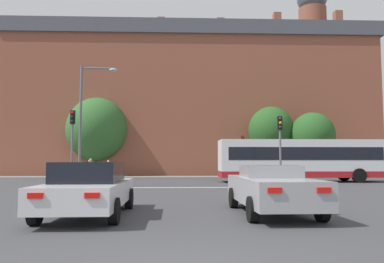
{
  "coord_description": "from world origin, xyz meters",
  "views": [
    {
      "loc": [
        -0.1,
        -4.99,
        1.5
      ],
      "look_at": [
        0.8,
        19.92,
        3.48
      ],
      "focal_mm": 35.0,
      "sensor_mm": 36.0,
      "label": 1
    }
  ],
  "objects_px": {
    "street_lamp_junction": "(87,112)",
    "pedestrian_walking_east": "(89,167)",
    "pedestrian_walking_west": "(91,166)",
    "bus_crossing_lead": "(301,159)",
    "car_roadster_right": "(271,189)",
    "traffic_light_far_right": "(243,149)",
    "car_saloon_left": "(89,188)",
    "traffic_light_near_right": "(280,139)",
    "traffic_light_near_left": "(72,136)",
    "pedestrian_waiting": "(108,167)"
  },
  "relations": [
    {
      "from": "car_saloon_left",
      "to": "pedestrian_waiting",
      "type": "xyz_separation_m",
      "value": [
        -4.22,
        25.45,
        0.18
      ]
    },
    {
      "from": "bus_crossing_lead",
      "to": "pedestrian_walking_east",
      "type": "bearing_deg",
      "value": 62.71
    },
    {
      "from": "pedestrian_waiting",
      "to": "pedestrian_walking_east",
      "type": "height_order",
      "value": "pedestrian_walking_east"
    },
    {
      "from": "car_roadster_right",
      "to": "bus_crossing_lead",
      "type": "bearing_deg",
      "value": 68.01
    },
    {
      "from": "car_roadster_right",
      "to": "traffic_light_near_right",
      "type": "relative_size",
      "value": 1.15
    },
    {
      "from": "car_saloon_left",
      "to": "bus_crossing_lead",
      "type": "xyz_separation_m",
      "value": [
        11.34,
        16.42,
        0.87
      ]
    },
    {
      "from": "car_saloon_left",
      "to": "street_lamp_junction",
      "type": "bearing_deg",
      "value": 103.41
    },
    {
      "from": "traffic_light_near_left",
      "to": "pedestrian_waiting",
      "type": "relative_size",
      "value": 2.81
    },
    {
      "from": "traffic_light_far_right",
      "to": "pedestrian_waiting",
      "type": "xyz_separation_m",
      "value": [
        -12.81,
        0.43,
        -1.72
      ]
    },
    {
      "from": "car_roadster_right",
      "to": "bus_crossing_lead",
      "type": "height_order",
      "value": "bus_crossing_lead"
    },
    {
      "from": "car_saloon_left",
      "to": "bus_crossing_lead",
      "type": "distance_m",
      "value": 19.97
    },
    {
      "from": "pedestrian_walking_east",
      "to": "street_lamp_junction",
      "type": "bearing_deg",
      "value": -177.6
    },
    {
      "from": "pedestrian_walking_east",
      "to": "pedestrian_walking_west",
      "type": "height_order",
      "value": "pedestrian_walking_west"
    },
    {
      "from": "street_lamp_junction",
      "to": "pedestrian_walking_east",
      "type": "height_order",
      "value": "street_lamp_junction"
    },
    {
      "from": "traffic_light_near_left",
      "to": "street_lamp_junction",
      "type": "distance_m",
      "value": 1.79
    },
    {
      "from": "car_saloon_left",
      "to": "bus_crossing_lead",
      "type": "relative_size",
      "value": 0.41
    },
    {
      "from": "pedestrian_walking_east",
      "to": "pedestrian_walking_west",
      "type": "distance_m",
      "value": 0.78
    },
    {
      "from": "car_roadster_right",
      "to": "traffic_light_far_right",
      "type": "xyz_separation_m",
      "value": [
        3.48,
        24.8,
        1.94
      ]
    },
    {
      "from": "traffic_light_near_left",
      "to": "pedestrian_walking_west",
      "type": "bearing_deg",
      "value": 98.8
    },
    {
      "from": "traffic_light_near_left",
      "to": "street_lamp_junction",
      "type": "xyz_separation_m",
      "value": [
        0.66,
        0.72,
        1.5
      ]
    },
    {
      "from": "traffic_light_far_right",
      "to": "pedestrian_walking_east",
      "type": "xyz_separation_m",
      "value": [
        -14.56,
        0.33,
        -1.72
      ]
    },
    {
      "from": "street_lamp_junction",
      "to": "pedestrian_walking_east",
      "type": "distance_m",
      "value": 13.69
    },
    {
      "from": "car_saloon_left",
      "to": "traffic_light_near_right",
      "type": "height_order",
      "value": "traffic_light_near_right"
    },
    {
      "from": "car_roadster_right",
      "to": "bus_crossing_lead",
      "type": "distance_m",
      "value": 17.38
    },
    {
      "from": "pedestrian_walking_east",
      "to": "car_roadster_right",
      "type": "bearing_deg",
      "value": -166.11
    },
    {
      "from": "pedestrian_walking_east",
      "to": "traffic_light_near_left",
      "type": "bearing_deg",
      "value": 179.1
    },
    {
      "from": "traffic_light_near_right",
      "to": "pedestrian_walking_east",
      "type": "height_order",
      "value": "traffic_light_near_right"
    },
    {
      "from": "pedestrian_waiting",
      "to": "traffic_light_far_right",
      "type": "bearing_deg",
      "value": -64.77
    },
    {
      "from": "bus_crossing_lead",
      "to": "car_roadster_right",
      "type": "bearing_deg",
      "value": 158.96
    },
    {
      "from": "car_roadster_right",
      "to": "traffic_light_near_left",
      "type": "distance_m",
      "value": 14.74
    },
    {
      "from": "bus_crossing_lead",
      "to": "traffic_light_far_right",
      "type": "distance_m",
      "value": 9.09
    },
    {
      "from": "pedestrian_walking_east",
      "to": "car_saloon_left",
      "type": "bearing_deg",
      "value": -176.64
    },
    {
      "from": "traffic_light_far_right",
      "to": "pedestrian_walking_east",
      "type": "bearing_deg",
      "value": 178.69
    },
    {
      "from": "traffic_light_near_right",
      "to": "pedestrian_walking_east",
      "type": "relative_size",
      "value": 2.58
    },
    {
      "from": "car_roadster_right",
      "to": "traffic_light_far_right",
      "type": "bearing_deg",
      "value": 81.07
    },
    {
      "from": "car_saloon_left",
      "to": "traffic_light_near_left",
      "type": "relative_size",
      "value": 1.09
    },
    {
      "from": "car_roadster_right",
      "to": "traffic_light_far_right",
      "type": "height_order",
      "value": "traffic_light_far_right"
    },
    {
      "from": "street_lamp_junction",
      "to": "pedestrian_walking_west",
      "type": "relative_size",
      "value": 4.2
    },
    {
      "from": "traffic_light_far_right",
      "to": "traffic_light_near_right",
      "type": "bearing_deg",
      "value": -90.67
    },
    {
      "from": "traffic_light_far_right",
      "to": "traffic_light_near_left",
      "type": "xyz_separation_m",
      "value": [
        -12.4,
        -13.3,
        0.35
      ]
    },
    {
      "from": "street_lamp_junction",
      "to": "pedestrian_walking_east",
      "type": "bearing_deg",
      "value": 102.3
    },
    {
      "from": "traffic_light_far_right",
      "to": "traffic_light_near_left",
      "type": "distance_m",
      "value": 18.19
    },
    {
      "from": "traffic_light_far_right",
      "to": "street_lamp_junction",
      "type": "distance_m",
      "value": 17.31
    },
    {
      "from": "bus_crossing_lead",
      "to": "traffic_light_far_right",
      "type": "height_order",
      "value": "traffic_light_far_right"
    },
    {
      "from": "bus_crossing_lead",
      "to": "pedestrian_walking_east",
      "type": "distance_m",
      "value": 19.49
    },
    {
      "from": "pedestrian_walking_west",
      "to": "pedestrian_walking_east",
      "type": "bearing_deg",
      "value": -39.08
    },
    {
      "from": "traffic_light_near_right",
      "to": "street_lamp_junction",
      "type": "relative_size",
      "value": 0.56
    },
    {
      "from": "street_lamp_junction",
      "to": "bus_crossing_lead",
      "type": "bearing_deg",
      "value": 15.36
    },
    {
      "from": "car_saloon_left",
      "to": "traffic_light_far_right",
      "type": "distance_m",
      "value": 26.52
    },
    {
      "from": "traffic_light_far_right",
      "to": "bus_crossing_lead",
      "type": "bearing_deg",
      "value": -72.25
    }
  ]
}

